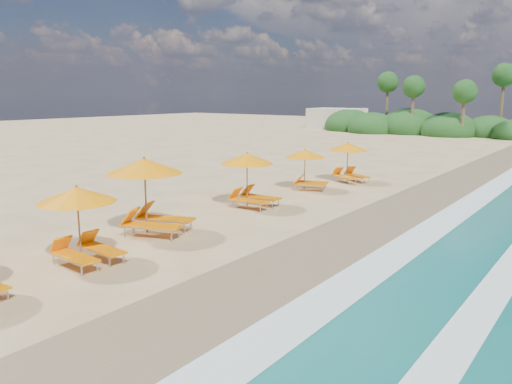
# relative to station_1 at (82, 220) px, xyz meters

# --- Properties ---
(ground) EXTENTS (160.00, 160.00, 0.00)m
(ground) POSITION_rel_station_1_xyz_m (1.31, 6.39, -1.25)
(ground) COLOR tan
(ground) RESTS_ON ground
(wet_sand) EXTENTS (4.00, 160.00, 0.01)m
(wet_sand) POSITION_rel_station_1_xyz_m (5.31, 6.39, -1.25)
(wet_sand) COLOR #85714F
(wet_sand) RESTS_ON ground
(surf_foam) EXTENTS (4.00, 160.00, 0.01)m
(surf_foam) POSITION_rel_station_1_xyz_m (8.01, 6.39, -1.23)
(surf_foam) COLOR white
(surf_foam) RESTS_ON ground
(station_1) EXTENTS (2.47, 2.29, 2.24)m
(station_1) POSITION_rel_station_1_xyz_m (0.00, 0.00, 0.00)
(station_1) COLOR olive
(station_1) RESTS_ON ground
(station_2) EXTENTS (3.43, 3.37, 2.66)m
(station_2) POSITION_rel_station_1_xyz_m (-0.82, 3.25, 0.24)
(station_2) COLOR olive
(station_2) RESTS_ON ground
(station_3) EXTENTS (2.59, 2.40, 2.34)m
(station_3) POSITION_rel_station_1_xyz_m (-0.60, 8.55, 0.06)
(station_3) COLOR olive
(station_3) RESTS_ON ground
(station_4) EXTENTS (2.66, 2.61, 2.06)m
(station_4) POSITION_rel_station_1_xyz_m (-0.67, 13.36, -0.10)
(station_4) COLOR olive
(station_4) RESTS_ON ground
(station_5) EXTENTS (2.89, 2.88, 2.18)m
(station_5) POSITION_rel_station_1_xyz_m (-0.02, 16.62, -0.03)
(station_5) COLOR olive
(station_5) RESTS_ON ground
(treeline) EXTENTS (25.80, 8.80, 9.74)m
(treeline) POSITION_rel_station_1_xyz_m (-8.63, 51.90, -0.26)
(treeline) COLOR #163D14
(treeline) RESTS_ON ground
(beach_building) EXTENTS (7.00, 5.00, 2.80)m
(beach_building) POSITION_rel_station_1_xyz_m (-20.69, 54.39, 0.15)
(beach_building) COLOR beige
(beach_building) RESTS_ON ground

